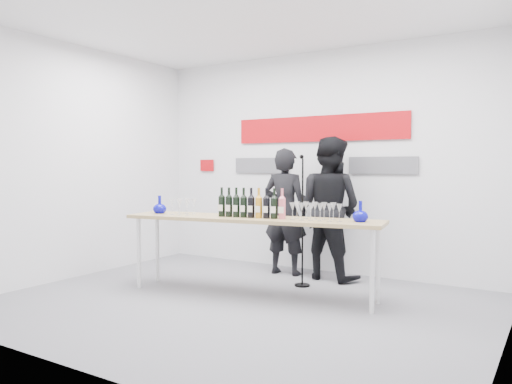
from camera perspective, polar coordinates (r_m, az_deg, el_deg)
ground at (r=5.34m, az=-2.11°, el=-12.66°), size 5.00×5.00×0.00m
back_wall at (r=6.90m, az=7.19°, el=3.45°), size 5.00×0.04×3.00m
signage at (r=6.90m, az=6.68°, el=6.00°), size 3.38×0.02×0.79m
tasting_table at (r=5.54m, az=-0.55°, el=-3.59°), size 2.97×1.06×0.87m
wine_bottles at (r=5.48m, az=-0.56°, el=-1.23°), size 0.80×0.21×0.33m
decanter_left at (r=6.09m, az=-10.96°, el=-1.40°), size 0.16×0.16×0.21m
decanter_right at (r=5.19m, az=11.84°, el=-2.17°), size 0.16×0.16×0.21m
glasses_left at (r=5.91m, az=-8.33°, el=-1.67°), size 0.29×0.25×0.18m
glasses_right at (r=5.27m, az=6.78°, el=-2.21°), size 0.58×0.29×0.18m
presenter_left at (r=6.63m, az=3.35°, el=-2.25°), size 0.64×0.45×1.67m
presenter_right at (r=6.43m, az=8.37°, el=-1.83°), size 0.98×0.83×1.81m
mic_stand at (r=6.02m, az=5.31°, el=-6.21°), size 0.18×0.18×1.58m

